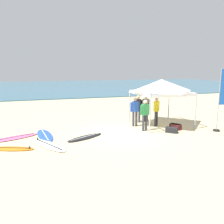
{
  "coord_description": "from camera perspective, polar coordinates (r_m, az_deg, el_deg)",
  "views": [
    {
      "loc": [
        -4.17,
        -11.16,
        3.4
      ],
      "look_at": [
        -0.28,
        0.95,
        1.0
      ],
      "focal_mm": 37.55,
      "sensor_mm": 36.0,
      "label": 1
    }
  ],
  "objects": [
    {
      "name": "surfboard_black",
      "position": [
        11.68,
        -6.48,
        -6.12
      ],
      "size": [
        2.11,
        1.48,
        0.19
      ],
      "color": "black",
      "rests_on": "ground"
    },
    {
      "name": "surfboard_pink",
      "position": [
        12.47,
        -23.01,
        -5.83
      ],
      "size": [
        2.5,
        1.56,
        0.19
      ],
      "color": "pink",
      "rests_on": "ground"
    },
    {
      "name": "surfboard_white",
      "position": [
        10.84,
        -15.14,
        -7.76
      ],
      "size": [
        1.73,
        2.47,
        0.19
      ],
      "color": "white",
      "rests_on": "ground"
    },
    {
      "name": "surfboard_orange",
      "position": [
        10.91,
        -23.34,
        -8.16
      ],
      "size": [
        2.05,
        1.21,
        0.19
      ],
      "color": "orange",
      "rests_on": "ground"
    },
    {
      "name": "gear_bag_near_tent",
      "position": [
        13.63,
        15.29,
        -3.53
      ],
      "size": [
        0.44,
        0.65,
        0.28
      ],
      "primitive_type": "cube",
      "rotation": [
        0.0,
        0.0,
        1.79
      ],
      "color": "#4C1919",
      "rests_on": "ground"
    },
    {
      "name": "canopy_tent",
      "position": [
        14.09,
        11.95,
        6.34
      ],
      "size": [
        2.94,
        2.94,
        2.75
      ],
      "color": "#B7B7BC",
      "rests_on": "ground"
    },
    {
      "name": "ground_plane",
      "position": [
        12.38,
        2.61,
        -5.25
      ],
      "size": [
        80.0,
        80.0,
        0.0
      ],
      "primitive_type": "plane",
      "color": "beige"
    },
    {
      "name": "gear_bag_by_pole",
      "position": [
        12.9,
        14.29,
        -4.28
      ],
      "size": [
        0.66,
        0.64,
        0.28
      ],
      "primitive_type": "cube",
      "rotation": [
        0.0,
        0.0,
        2.39
      ],
      "color": "#232328",
      "rests_on": "ground"
    },
    {
      "name": "person_blue",
      "position": [
        13.75,
        5.61,
        0.54
      ],
      "size": [
        0.55,
        0.26,
        1.71
      ],
      "color": "#383842",
      "rests_on": "ground"
    },
    {
      "name": "banner_flag",
      "position": [
        13.84,
        24.89,
        2.11
      ],
      "size": [
        0.6,
        0.36,
        3.4
      ],
      "color": "#99999E",
      "rests_on": "ground"
    },
    {
      "name": "person_grey",
      "position": [
        15.07,
        8.28,
        1.37
      ],
      "size": [
        0.42,
        0.41,
        1.71
      ],
      "color": "#2D2D33",
      "rests_on": "ground"
    },
    {
      "name": "person_black",
      "position": [
        14.79,
        6.37,
        1.24
      ],
      "size": [
        0.45,
        0.4,
        1.71
      ],
      "color": "#383842",
      "rests_on": "ground"
    },
    {
      "name": "person_yellow",
      "position": [
        14.05,
        10.76,
        0.62
      ],
      "size": [
        0.45,
        0.39,
        1.71
      ],
      "color": "#2D2D33",
      "rests_on": "ground"
    },
    {
      "name": "surfboard_blue",
      "position": [
        12.42,
        -16.04,
        -5.45
      ],
      "size": [
        0.97,
        2.58,
        0.19
      ],
      "color": "blue",
      "rests_on": "ground"
    },
    {
      "name": "sea",
      "position": [
        44.22,
        -12.39,
        6.08
      ],
      "size": [
        80.0,
        36.0,
        0.1
      ],
      "primitive_type": "cube",
      "color": "#386B84",
      "rests_on": "ground"
    },
    {
      "name": "gear_bag_on_sand",
      "position": [
        13.78,
        15.13,
        -3.37
      ],
      "size": [
        0.63,
        0.66,
        0.28
      ],
      "primitive_type": "cube",
      "rotation": [
        0.0,
        0.0,
        2.27
      ],
      "color": "black",
      "rests_on": "ground"
    },
    {
      "name": "person_green",
      "position": [
        12.83,
        8.03,
        -0.25
      ],
      "size": [
        0.55,
        0.24,
        1.71
      ],
      "color": "#383842",
      "rests_on": "ground"
    }
  ]
}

